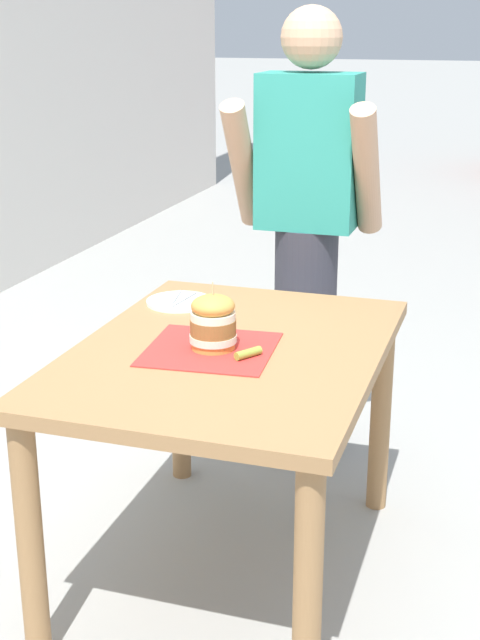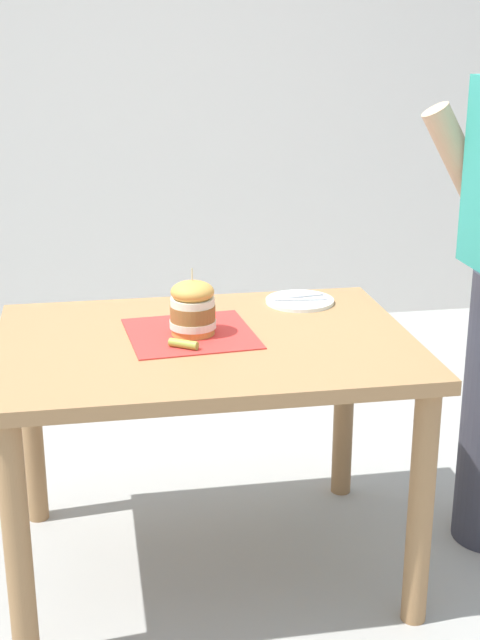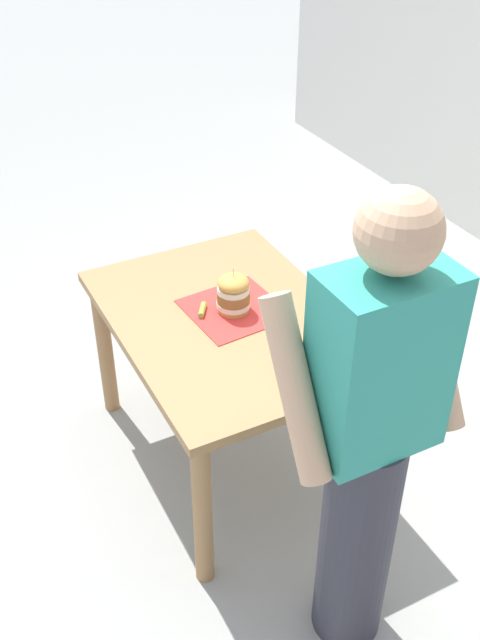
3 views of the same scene
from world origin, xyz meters
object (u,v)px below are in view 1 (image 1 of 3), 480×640
at_px(pickle_spear, 248,353).
at_px(diner_across_table, 306,231).
at_px(patio_table, 230,384).
at_px(side_plate_with_forks, 180,302).
at_px(sandwich, 213,322).

xyz_separation_m(pickle_spear, diner_across_table, (-0.08, 1.00, 0.12)).
height_order(patio_table, side_plate_with_forks, side_plate_with_forks).
height_order(patio_table, diner_across_table, diner_across_table).
relative_size(pickle_spear, diner_across_table, 0.05).
xyz_separation_m(sandwich, side_plate_with_forks, (-0.25, 0.38, -0.08)).
xyz_separation_m(patio_table, pickle_spear, (0.08, -0.07, 0.13)).
bearing_deg(pickle_spear, side_plate_with_forks, 131.31).
xyz_separation_m(patio_table, side_plate_with_forks, (-0.29, 0.35, 0.12)).
distance_m(side_plate_with_forks, diner_across_table, 0.66).
relative_size(patio_table, side_plate_with_forks, 5.39).
distance_m(patio_table, pickle_spear, 0.17).
height_order(patio_table, sandwich, sandwich).
height_order(sandwich, pickle_spear, sandwich).
bearing_deg(patio_table, sandwich, -140.57).
distance_m(sandwich, pickle_spear, 0.14).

